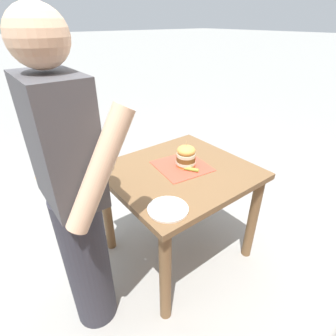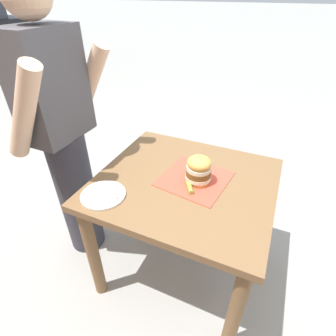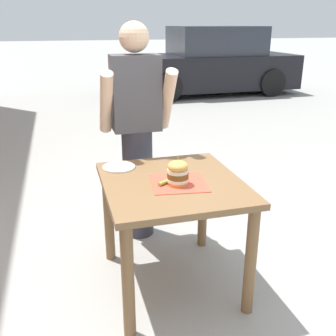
{
  "view_description": "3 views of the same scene",
  "coord_description": "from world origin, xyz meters",
  "px_view_note": "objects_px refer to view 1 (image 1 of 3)",
  "views": [
    {
      "loc": [
        -1.15,
        1.0,
        1.63
      ],
      "look_at": [
        0.0,
        0.1,
        0.8
      ],
      "focal_mm": 28.0,
      "sensor_mm": 36.0,
      "label": 1
    },
    {
      "loc": [
        -1.05,
        -0.37,
        1.6
      ],
      "look_at": [
        0.0,
        0.1,
        0.8
      ],
      "focal_mm": 28.0,
      "sensor_mm": 36.0,
      "label": 2
    },
    {
      "loc": [
        -0.63,
        -2.18,
        1.68
      ],
      "look_at": [
        0.0,
        0.1,
        0.8
      ],
      "focal_mm": 42.0,
      "sensor_mm": 36.0,
      "label": 3
    }
  ],
  "objects_px": {
    "patio_table": "(179,187)",
    "pickle_spear": "(191,169)",
    "diner_across_table": "(75,199)",
    "sandwich": "(186,156)",
    "side_plate_with_forks": "(168,209)"
  },
  "relations": [
    {
      "from": "pickle_spear",
      "to": "side_plate_with_forks",
      "type": "distance_m",
      "value": 0.43
    },
    {
      "from": "patio_table",
      "to": "pickle_spear",
      "type": "xyz_separation_m",
      "value": [
        -0.06,
        -0.05,
        0.15
      ]
    },
    {
      "from": "pickle_spear",
      "to": "diner_across_table",
      "type": "height_order",
      "value": "diner_across_table"
    },
    {
      "from": "sandwich",
      "to": "pickle_spear",
      "type": "relative_size",
      "value": 1.89
    },
    {
      "from": "pickle_spear",
      "to": "side_plate_with_forks",
      "type": "xyz_separation_m",
      "value": [
        -0.22,
        0.37,
        -0.01
      ]
    },
    {
      "from": "patio_table",
      "to": "diner_across_table",
      "type": "xyz_separation_m",
      "value": [
        -0.08,
        0.73,
        0.27
      ]
    },
    {
      "from": "diner_across_table",
      "to": "sandwich",
      "type": "bearing_deg",
      "value": -83.34
    },
    {
      "from": "pickle_spear",
      "to": "side_plate_with_forks",
      "type": "relative_size",
      "value": 0.45
    },
    {
      "from": "sandwich",
      "to": "side_plate_with_forks",
      "type": "distance_m",
      "value": 0.5
    },
    {
      "from": "sandwich",
      "to": "side_plate_with_forks",
      "type": "height_order",
      "value": "sandwich"
    },
    {
      "from": "patio_table",
      "to": "diner_across_table",
      "type": "height_order",
      "value": "diner_across_table"
    },
    {
      "from": "patio_table",
      "to": "side_plate_with_forks",
      "type": "xyz_separation_m",
      "value": [
        -0.29,
        0.32,
        0.14
      ]
    },
    {
      "from": "pickle_spear",
      "to": "diner_across_table",
      "type": "relative_size",
      "value": 0.06
    },
    {
      "from": "sandwich",
      "to": "diner_across_table",
      "type": "bearing_deg",
      "value": 96.66
    },
    {
      "from": "patio_table",
      "to": "diner_across_table",
      "type": "relative_size",
      "value": 0.55
    }
  ]
}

